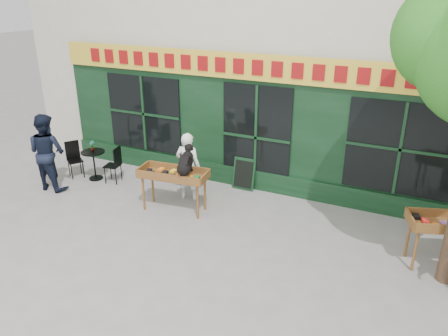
# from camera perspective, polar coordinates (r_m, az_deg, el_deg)

# --- Properties ---
(ground) EXTENTS (80.00, 80.00, 0.00)m
(ground) POSITION_cam_1_polar(r_m,az_deg,el_deg) (9.07, -1.44, -8.36)
(ground) COLOR slate
(ground) RESTS_ON ground
(book_cart_center) EXTENTS (1.56, 0.79, 0.99)m
(book_cart_center) POSITION_cam_1_polar(r_m,az_deg,el_deg) (9.63, -6.62, -1.08)
(book_cart_center) COLOR brown
(book_cart_center) RESTS_ON ground
(dog) EXTENTS (0.41, 0.64, 0.60)m
(dog) POSITION_cam_1_polar(r_m,az_deg,el_deg) (9.24, -5.07, 1.09)
(dog) COLOR black
(dog) RESTS_ON book_cart_center
(woman) EXTENTS (0.64, 0.46, 1.63)m
(woman) POSITION_cam_1_polar(r_m,az_deg,el_deg) (10.14, -4.70, 0.21)
(woman) COLOR white
(woman) RESTS_ON ground
(bistro_table) EXTENTS (0.60, 0.60, 0.76)m
(bistro_table) POSITION_cam_1_polar(r_m,az_deg,el_deg) (11.75, -16.65, 1.07)
(bistro_table) COLOR black
(bistro_table) RESTS_ON ground
(bistro_chair_left) EXTENTS (0.50, 0.50, 0.95)m
(bistro_chair_left) POSITION_cam_1_polar(r_m,az_deg,el_deg) (12.12, -19.03, 1.51)
(bistro_chair_left) COLOR black
(bistro_chair_left) RESTS_ON ground
(bistro_chair_right) EXTENTS (0.43, 0.42, 0.95)m
(bistro_chair_right) POSITION_cam_1_polar(r_m,az_deg,el_deg) (11.39, -14.03, 0.76)
(bistro_chair_right) COLOR black
(bistro_chair_right) RESTS_ON ground
(potted_plant) EXTENTS (0.19, 0.15, 0.30)m
(potted_plant) POSITION_cam_1_polar(r_m,az_deg,el_deg) (11.62, -16.85, 2.78)
(potted_plant) COLOR gray
(potted_plant) RESTS_ON bistro_table
(man_left) EXTENTS (0.94, 0.74, 1.91)m
(man_left) POSITION_cam_1_polar(r_m,az_deg,el_deg) (11.43, -22.10, 1.94)
(man_left) COLOR black
(man_left) RESTS_ON ground
(chalkboard) EXTENTS (0.56, 0.20, 0.79)m
(chalkboard) POSITION_cam_1_polar(r_m,az_deg,el_deg) (10.76, 2.58, -0.79)
(chalkboard) COLOR black
(chalkboard) RESTS_ON ground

